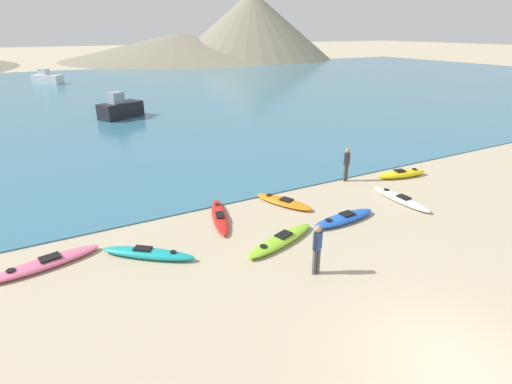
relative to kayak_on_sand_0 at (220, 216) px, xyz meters
name	(u,v)px	position (x,y,z in m)	size (l,w,h in m)	color
ground_plane	(452,367)	(1.55, -9.64, -0.12)	(400.00, 400.00, 0.00)	tan
bay_water	(105,95)	(1.55, 36.18, -0.09)	(160.00, 70.00, 0.06)	teal
far_hill_midleft	(179,46)	(28.49, 89.07, 3.02)	(56.99, 56.99, 6.28)	gray
far_hill_midright	(252,25)	(45.83, 82.21, 7.83)	(40.06, 40.06, 15.90)	gray
kayak_on_sand_0	(220,216)	(0.00, 0.00, 0.00)	(1.61, 3.42, 0.29)	red
kayak_on_sand_1	(45,263)	(-6.43, -0.48, 0.01)	(3.58, 1.45, 0.31)	#E5668C
kayak_on_sand_2	(401,199)	(7.86, -2.28, 0.01)	(0.74, 3.23, 0.30)	white
kayak_on_sand_3	(281,240)	(1.12, -2.89, 0.01)	(3.46, 1.78, 0.32)	#8CCC2D
kayak_on_sand_4	(344,218)	(4.30, -2.62, 0.02)	(3.11, 0.96, 0.34)	blue
kayak_on_sand_5	(148,253)	(-3.34, -1.53, 0.03)	(2.94, 2.55, 0.35)	teal
kayak_on_sand_6	(401,174)	(10.36, -0.02, 0.06)	(2.93, 1.23, 0.41)	yellow
kayak_on_sand_7	(284,202)	(3.08, -0.02, 0.00)	(1.86, 2.91, 0.30)	orange
person_near_foreground	(317,246)	(1.09, -5.05, 0.85)	(0.35, 0.30, 1.71)	#4C4C4C
person_near_waterline	(347,162)	(7.43, 0.97, 0.86)	(0.35, 0.24, 1.72)	#4C4C4C
moored_boat_1	(120,109)	(0.57, 22.21, 0.71)	(4.03, 3.16, 2.21)	black
moored_boat_2	(47,78)	(-3.64, 50.96, 0.64)	(4.03, 3.90, 2.02)	white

